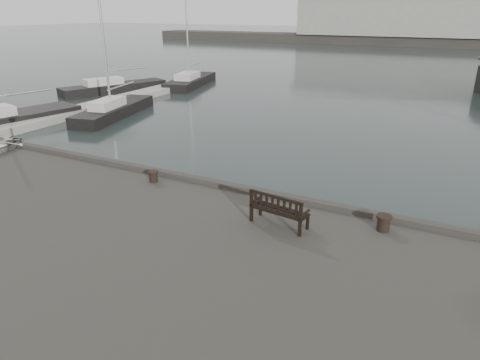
# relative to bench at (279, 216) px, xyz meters

# --- Properties ---
(ground) EXTENTS (400.00, 400.00, 0.00)m
(ground) POSITION_rel_bench_xyz_m (-1.25, 1.90, -1.87)
(ground) COLOR black
(ground) RESTS_ON ground
(pontoon) EXTENTS (2.00, 24.00, 0.50)m
(pontoon) POSITION_rel_bench_xyz_m (-21.25, 11.90, -1.62)
(pontoon) COLOR #A19E95
(pontoon) RESTS_ON ground
(breakwater) EXTENTS (140.00, 9.50, 12.20)m
(breakwater) POSITION_rel_bench_xyz_m (-5.81, 93.90, 2.43)
(breakwater) COLOR #383530
(breakwater) RESTS_ON ground
(bench) EXTENTS (1.73, 0.80, 0.96)m
(bench) POSITION_rel_bench_xyz_m (0.00, 0.00, 0.00)
(bench) COLOR black
(bench) RESTS_ON quay
(bollard_left) EXTENTS (0.43, 0.43, 0.39)m
(bollard_left) POSITION_rel_bench_xyz_m (-5.23, 1.06, -0.11)
(bollard_left) COLOR black
(bollard_left) RESTS_ON quay
(bollard_right) EXTENTS (0.51, 0.51, 0.45)m
(bollard_right) POSITION_rel_bench_xyz_m (2.69, 1.05, -0.08)
(bollard_right) COLOR black
(bollard_right) RESTS_ON quay
(yacht_a) EXTENTS (4.83, 10.52, 13.83)m
(yacht_a) POSITION_rel_bench_xyz_m (-22.80, 7.37, -1.63)
(yacht_a) COLOR black
(yacht_a) RESTS_ON ground
(yacht_b) EXTENTS (5.96, 9.98, 13.15)m
(yacht_b) POSITION_rel_bench_xyz_m (-25.27, 20.76, -1.62)
(yacht_b) COLOR black
(yacht_b) RESTS_ON ground
(yacht_c) EXTENTS (3.97, 8.89, 11.78)m
(yacht_c) POSITION_rel_bench_xyz_m (-18.33, 13.21, -1.62)
(yacht_c) COLOR black
(yacht_c) RESTS_ON ground
(yacht_d) EXTENTS (4.65, 9.74, 11.86)m
(yacht_d) POSITION_rel_bench_xyz_m (-20.96, 27.39, -1.63)
(yacht_d) COLOR black
(yacht_d) RESTS_ON ground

